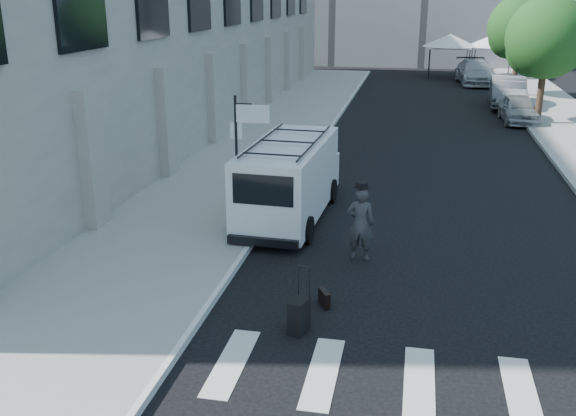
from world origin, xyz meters
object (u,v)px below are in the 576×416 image
at_px(briefcase, 324,298).
at_px(parked_car_b, 508,92).
at_px(businessman, 360,224).
at_px(suitcase, 299,316).
at_px(parked_car_c, 476,72).
at_px(parked_car_a, 519,109).
at_px(cargo_van, 290,178).

relative_size(briefcase, parked_car_b, 0.08).
xyz_separation_m(businessman, suitcase, (-0.79, -3.72, -0.57)).
xyz_separation_m(suitcase, parked_car_c, (5.83, 36.45, 0.50)).
relative_size(suitcase, parked_car_a, 0.32).
bearing_deg(briefcase, suitcase, -132.57).
height_order(parked_car_b, parked_car_c, parked_car_b).
bearing_deg(businessman, parked_car_c, -98.95).
distance_m(suitcase, parked_car_b, 27.85).
bearing_deg(businessman, parked_car_b, -104.79).
distance_m(businessman, suitcase, 3.85).
xyz_separation_m(businessman, parked_car_b, (6.06, 23.27, -0.05)).
bearing_deg(cargo_van, parked_car_b, 70.56).
xyz_separation_m(suitcase, parked_car_a, (6.85, 22.40, 0.34)).
height_order(cargo_van, parked_car_b, cargo_van).
bearing_deg(suitcase, parked_car_a, 88.90).
xyz_separation_m(briefcase, parked_car_a, (6.53, 21.26, 0.51)).
bearing_deg(parked_car_b, suitcase, -100.72).
relative_size(businessman, briefcase, 4.10).
xyz_separation_m(briefcase, parked_car_c, (5.51, 35.31, 0.67)).
height_order(businessman, parked_car_c, businessman).
relative_size(briefcase, parked_car_c, 0.08).
height_order(businessman, parked_car_b, businessman).
bearing_deg(cargo_van, parked_car_c, 78.90).
relative_size(parked_car_b, parked_car_c, 0.90).
height_order(suitcase, parked_car_c, parked_car_c).
bearing_deg(parked_car_a, briefcase, -108.60).
distance_m(businessman, cargo_van, 3.51).
relative_size(parked_car_a, parked_car_b, 0.76).
xyz_separation_m(briefcase, suitcase, (-0.32, -1.14, 0.17)).
relative_size(cargo_van, parked_car_a, 1.47).
height_order(suitcase, parked_car_b, parked_car_b).
bearing_deg(parked_car_b, businessman, -101.07).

